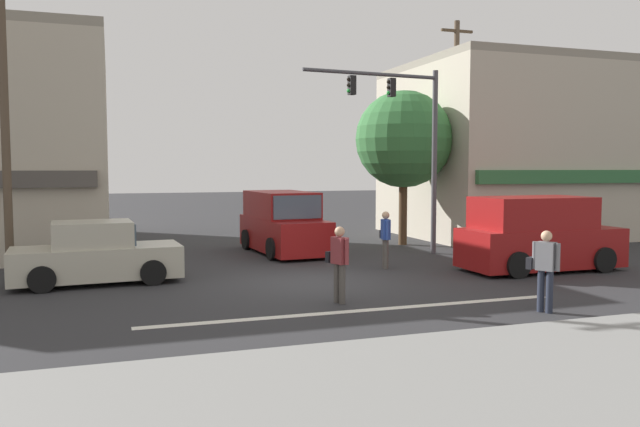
# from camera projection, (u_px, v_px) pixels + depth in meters

# --- Properties ---
(ground_plane) EXTENTS (120.00, 120.00, 0.00)m
(ground_plane) POSITION_uv_depth(u_px,v_px,m) (309.00, 281.00, 16.10)
(ground_plane) COLOR #2B2B2D
(lane_marking_stripe) EXTENTS (9.00, 0.24, 0.01)m
(lane_marking_stripe) POSITION_uv_depth(u_px,v_px,m) (360.00, 311.00, 12.79)
(lane_marking_stripe) COLOR silver
(lane_marking_stripe) RESTS_ON ground
(sidewalk_curb) EXTENTS (40.00, 5.00, 0.16)m
(sidewalk_curb) POSITION_uv_depth(u_px,v_px,m) (507.00, 388.00, 8.06)
(sidewalk_curb) COLOR gray
(sidewalk_curb) RESTS_ON ground
(building_right_corner) EXTENTS (11.36, 8.29, 7.35)m
(building_right_corner) POSITION_uv_depth(u_px,v_px,m) (531.00, 151.00, 27.55)
(building_right_corner) COLOR #B7AD99
(building_right_corner) RESTS_ON ground
(street_tree) EXTENTS (3.66, 3.66, 5.84)m
(street_tree) POSITION_uv_depth(u_px,v_px,m) (404.00, 140.00, 23.53)
(street_tree) COLOR #4C3823
(street_tree) RESTS_ON ground
(utility_pole_near_left) EXTENTS (1.40, 0.22, 8.22)m
(utility_pole_near_left) POSITION_uv_depth(u_px,v_px,m) (5.00, 117.00, 16.35)
(utility_pole_near_left) COLOR brown
(utility_pole_near_left) RESTS_ON ground
(utility_pole_far_right) EXTENTS (1.40, 0.22, 8.84)m
(utility_pole_far_right) POSITION_uv_depth(u_px,v_px,m) (455.00, 128.00, 25.36)
(utility_pole_far_right) COLOR brown
(utility_pole_far_right) RESTS_ON ground
(traffic_light_mast) EXTENTS (4.88, 0.50, 6.20)m
(traffic_light_mast) POSITION_uv_depth(u_px,v_px,m) (410.00, 130.00, 20.71)
(traffic_light_mast) COLOR #47474C
(traffic_light_mast) RESTS_ON ground
(van_waiting_far) EXTENTS (2.30, 4.73, 2.11)m
(van_waiting_far) POSITION_uv_depth(u_px,v_px,m) (283.00, 224.00, 21.49)
(van_waiting_far) COLOR maroon
(van_waiting_far) RESTS_ON ground
(sedan_parked_curbside) EXTENTS (4.20, 2.08, 1.58)m
(sedan_parked_curbside) POSITION_uv_depth(u_px,v_px,m) (96.00, 255.00, 15.81)
(sedan_parked_curbside) COLOR #B7B29E
(sedan_parked_curbside) RESTS_ON ground
(van_crossing_leftbound) EXTENTS (4.60, 2.05, 2.11)m
(van_crossing_leftbound) POSITION_uv_depth(u_px,v_px,m) (538.00, 236.00, 17.76)
(van_crossing_leftbound) COLOR maroon
(van_crossing_leftbound) RESTS_ON ground
(pedestrian_foreground_with_bag) EXTENTS (0.46, 0.67, 1.67)m
(pedestrian_foreground_with_bag) POSITION_uv_depth(u_px,v_px,m) (545.00, 266.00, 12.60)
(pedestrian_foreground_with_bag) COLOR #232838
(pedestrian_foreground_with_bag) RESTS_ON ground
(pedestrian_mid_crossing) EXTENTS (0.40, 0.67, 1.67)m
(pedestrian_mid_crossing) POSITION_uv_depth(u_px,v_px,m) (385.00, 236.00, 18.11)
(pedestrian_mid_crossing) COLOR #4C4742
(pedestrian_mid_crossing) RESTS_ON ground
(pedestrian_far_side) EXTENTS (0.38, 0.69, 1.67)m
(pedestrian_far_side) POSITION_uv_depth(u_px,v_px,m) (339.00, 259.00, 13.47)
(pedestrian_far_side) COLOR #4C4742
(pedestrian_far_side) RESTS_ON ground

